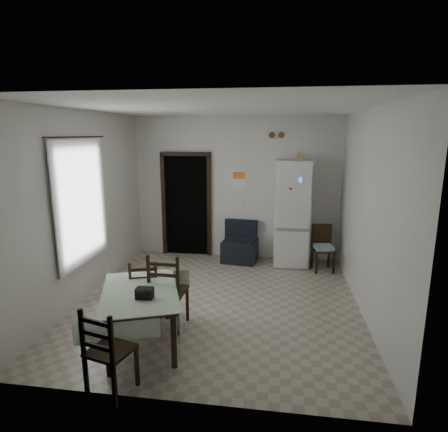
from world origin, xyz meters
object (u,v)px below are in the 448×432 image
corner_chair (323,249)px  dining_chair_far_left (145,290)px  fridge (292,213)px  dining_chair_far_right (169,290)px  dining_table (141,317)px  navy_seat (240,242)px  dining_chair_near_head (110,349)px

corner_chair → dining_chair_far_left: bearing=-148.2°
dining_chair_far_left → fridge: bearing=-144.8°
corner_chair → dining_chair_far_right: bearing=-142.7°
dining_table → dining_chair_far_left: size_ratio=1.48×
dining_chair_far_right → fridge: bearing=-118.8°
dining_chair_far_left → dining_table: bearing=88.3°
fridge → dining_chair_far_right: (-1.68, -2.78, -0.51)m
fridge → dining_table: size_ratio=1.54×
navy_seat → dining_chair_far_left: dining_chair_far_left is taller
navy_seat → dining_table: size_ratio=0.60×
fridge → corner_chair: fridge is taller
navy_seat → corner_chair: 1.65m
fridge → dining_chair_far_left: (-2.05, -2.68, -0.58)m
dining_chair_near_head → dining_chair_far_right: bearing=-83.1°
corner_chair → dining_chair_far_left: 3.53m
navy_seat → dining_chair_near_head: bearing=-94.9°
dining_table → dining_chair_far_left: 0.59m
fridge → corner_chair: size_ratio=2.37×
fridge → dining_chair_near_head: size_ratio=2.19×
dining_chair_far_left → dining_chair_far_right: size_ratio=0.86×
dining_chair_far_left → corner_chair: bearing=-155.8°
navy_seat → corner_chair: (1.61, -0.33, 0.03)m
fridge → dining_chair_far_right: fridge is taller
navy_seat → dining_chair_near_head: (-0.85, -4.13, 0.07)m
dining_table → dining_chair_near_head: (0.02, -0.89, 0.12)m
dining_table → dining_chair_far_right: (0.22, 0.46, 0.18)m
fridge → dining_chair_near_head: (-1.87, -4.13, -0.56)m
dining_table → dining_chair_near_head: size_ratio=1.42×
dining_chair_far_left → dining_chair_near_head: (0.18, -1.45, 0.02)m
dining_chair_far_left → dining_chair_near_head: dining_chair_near_head is taller
dining_table → fridge: bearing=39.0°
corner_chair → dining_chair_far_right: (-2.27, -2.44, 0.09)m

